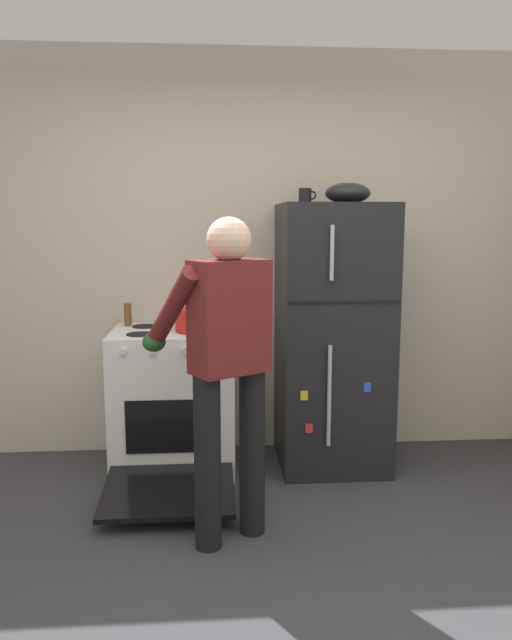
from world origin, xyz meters
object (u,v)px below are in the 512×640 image
(mixing_bowl, at_px, (348,193))
(red_pot, at_px, (197,319))
(refrigerator, at_px, (332,337))
(pepper_mill, at_px, (128,314))
(stove_range, at_px, (174,401))
(coffee_mug, at_px, (305,196))
(person_cook, at_px, (225,351))

(mixing_bowl, bearing_deg, red_pot, -176.96)
(refrigerator, xyz_separation_m, pepper_mill, (-1.32, 0.20, 0.13))
(stove_range, distance_m, coffee_mug, 1.55)
(refrigerator, relative_size, stove_range, 1.39)
(red_pot, bearing_deg, mixing_bowl, 3.04)
(person_cook, xyz_separation_m, coffee_mug, (0.53, 0.98, 0.78))
(pepper_mill, bearing_deg, coffee_mug, -7.46)
(stove_range, height_order, coffee_mug, coffee_mug)
(coffee_mug, bearing_deg, person_cook, -118.62)
(mixing_bowl, bearing_deg, person_cook, -130.45)
(red_pot, relative_size, coffee_mug, 3.37)
(coffee_mug, xyz_separation_m, mixing_bowl, (0.26, -0.05, 0.02))
(person_cook, bearing_deg, stove_range, 108.91)
(red_pot, bearing_deg, stove_range, 168.64)
(red_pot, bearing_deg, refrigerator, 3.30)
(mixing_bowl, bearing_deg, coffee_mug, 169.01)
(red_pot, xyz_separation_m, coffee_mug, (0.69, 0.10, 0.76))
(red_pot, relative_size, pepper_mill, 2.66)
(coffee_mug, bearing_deg, stove_range, -175.41)
(red_pot, height_order, pepper_mill, pepper_mill)
(stove_range, height_order, red_pot, red_pot)
(refrigerator, relative_size, person_cook, 1.06)
(refrigerator, height_order, mixing_bowl, mixing_bowl)
(person_cook, bearing_deg, red_pot, 99.81)
(red_pot, relative_size, mixing_bowl, 1.34)
(pepper_mill, bearing_deg, refrigerator, -8.61)
(red_pot, bearing_deg, person_cook, -80.19)
(person_cook, distance_m, pepper_mill, 1.28)
(refrigerator, distance_m, stove_range, 1.10)
(stove_range, bearing_deg, person_cook, -71.09)
(person_cook, relative_size, mixing_bowl, 5.70)
(refrigerator, height_order, pepper_mill, refrigerator)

